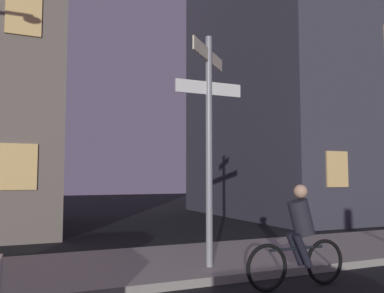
{
  "coord_description": "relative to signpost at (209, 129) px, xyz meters",
  "views": [
    {
      "loc": [
        -2.62,
        0.17,
        1.72
      ],
      "look_at": [
        0.18,
        6.65,
        2.27
      ],
      "focal_mm": 37.22,
      "sensor_mm": 36.0,
      "label": 1
    }
  ],
  "objects": [
    {
      "name": "sidewalk_kerb",
      "position": [
        -0.52,
        0.86,
        -2.54
      ],
      "size": [
        40.0,
        3.1,
        0.14
      ],
      "primitive_type": "cube",
      "color": "gray",
      "rests_on": "ground_plane"
    },
    {
      "name": "signpost",
      "position": [
        0.0,
        0.0,
        0.0
      ],
      "size": [
        1.32,
        1.12,
        4.19
      ],
      "color": "gray",
      "rests_on": "sidewalk_kerb"
    },
    {
      "name": "cyclist",
      "position": [
        0.94,
        -1.31,
        -1.86
      ],
      "size": [
        1.82,
        0.33,
        1.61
      ],
      "color": "black",
      "rests_on": "ground_plane"
    },
    {
      "name": "building_right_block",
      "position": [
        9.48,
        8.69,
        3.65
      ],
      "size": [
        8.65,
        9.77,
        12.51
      ],
      "color": "#383842",
      "rests_on": "ground_plane"
    }
  ]
}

